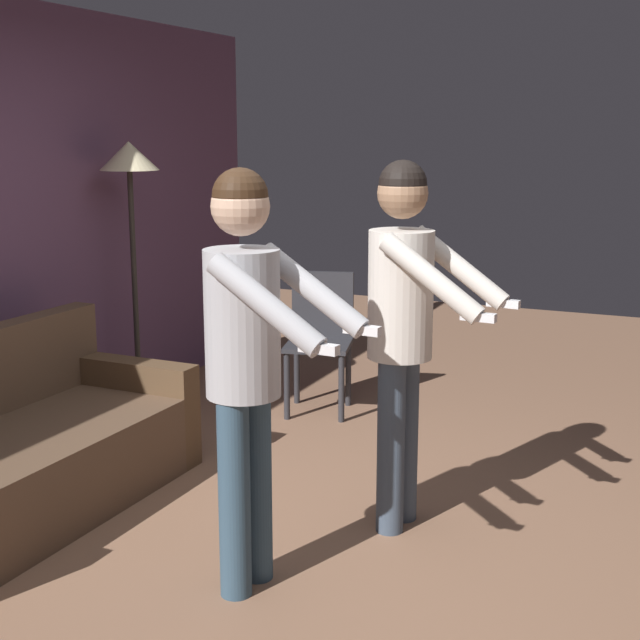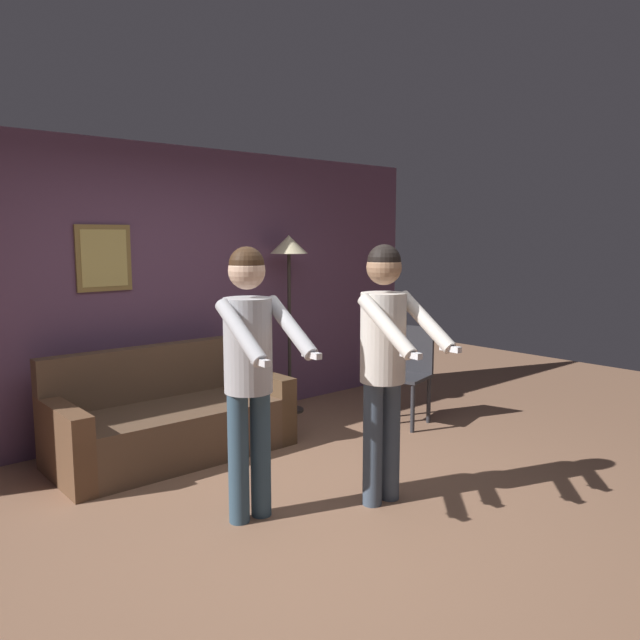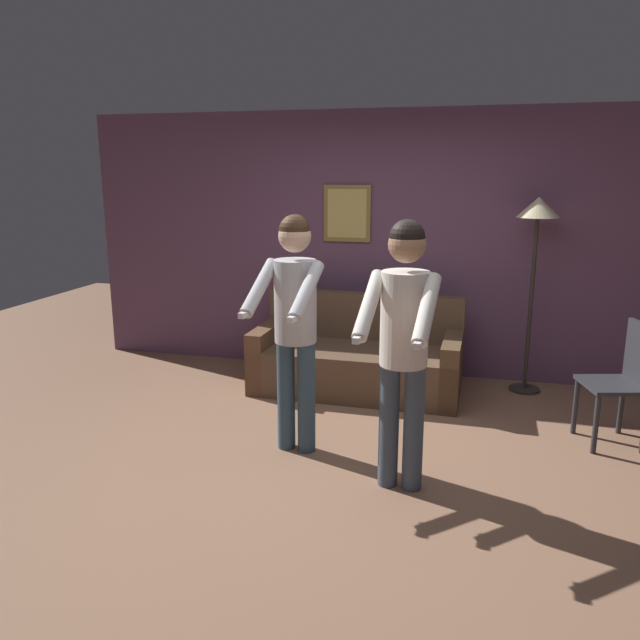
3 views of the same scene
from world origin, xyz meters
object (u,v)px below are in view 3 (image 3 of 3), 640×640
object	(u,v)px
person_standing_left	(294,312)
person_standing_right	(404,331)
couch	(358,361)
torchiere_lamp	(537,227)
dining_chair_distant	(625,377)

from	to	relation	value
person_standing_left	person_standing_right	xyz separation A→B (m)	(0.81, -0.37, 0.01)
person_standing_right	person_standing_left	bearing A→B (deg)	155.38
couch	person_standing_right	size ratio (longest dim) A/B	1.10
torchiere_lamp	person_standing_right	xyz separation A→B (m)	(-0.90, -2.15, -0.48)
couch	dining_chair_distant	xyz separation A→B (m)	(2.15, -0.68, 0.25)
couch	person_standing_right	xyz separation A→B (m)	(0.63, -1.79, 0.78)
couch	torchiere_lamp	xyz separation A→B (m)	(1.53, 0.36, 1.26)
torchiere_lamp	dining_chair_distant	size ratio (longest dim) A/B	1.93
torchiere_lamp	person_standing_left	size ratio (longest dim) A/B	1.04
person_standing_right	torchiere_lamp	bearing A→B (deg)	67.14
dining_chair_distant	person_standing_left	bearing A→B (deg)	-162.70
torchiere_lamp	person_standing_left	world-z (taller)	torchiere_lamp
person_standing_left	person_standing_right	size ratio (longest dim) A/B	0.99
person_standing_right	dining_chair_distant	bearing A→B (deg)	35.85
couch	person_standing_right	distance (m)	2.05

